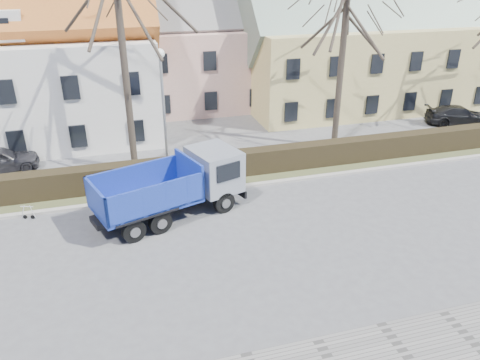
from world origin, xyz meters
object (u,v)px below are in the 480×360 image
object	(u,v)px
dump_truck	(165,189)
parked_car_b	(458,115)
cart_frame	(23,212)
streetlight	(164,115)

from	to	relation	value
dump_truck	parked_car_b	bearing A→B (deg)	0.79
cart_frame	parked_car_b	world-z (taller)	parked_car_b
dump_truck	parked_car_b	distance (m)	22.47
cart_frame	parked_car_b	distance (m)	27.95
dump_truck	streetlight	world-z (taller)	streetlight
cart_frame	parked_car_b	size ratio (longest dim) A/B	0.18
parked_car_b	dump_truck	bearing A→B (deg)	126.48
streetlight	parked_car_b	bearing A→B (deg)	8.30
dump_truck	cart_frame	size ratio (longest dim) A/B	8.79
dump_truck	streetlight	size ratio (longest dim) A/B	1.03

